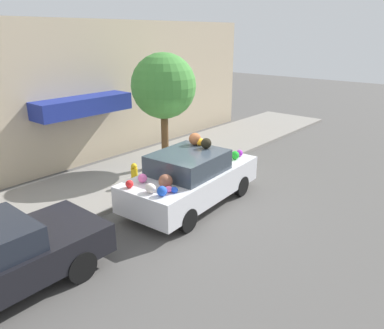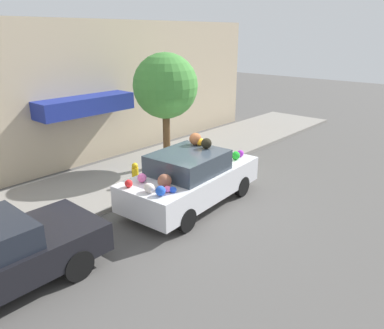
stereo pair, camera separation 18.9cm
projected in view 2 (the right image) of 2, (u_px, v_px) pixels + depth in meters
The scene contains 6 objects.
ground_plane at pixel (188, 202), 10.35m from camera, with size 60.00×60.00×0.00m, color #565451.
sidewalk_curb at pixel (126, 176), 12.02m from camera, with size 24.00×3.20×0.12m.
building_facade at pixel (80, 95), 12.61m from camera, with size 18.00×1.20×4.86m.
street_tree at pixel (165, 87), 11.94m from camera, with size 2.09×2.09×3.74m.
fire_hydrant at pixel (135, 174), 11.08m from camera, with size 0.20×0.20×0.70m.
art_car at pixel (191, 178), 9.97m from camera, with size 4.23×2.04×1.84m.
Camera 2 is at (-6.96, -6.33, 4.44)m, focal length 35.00 mm.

